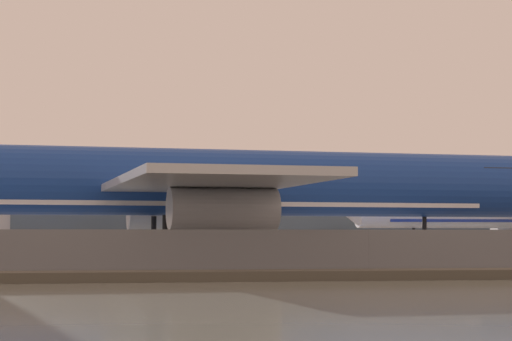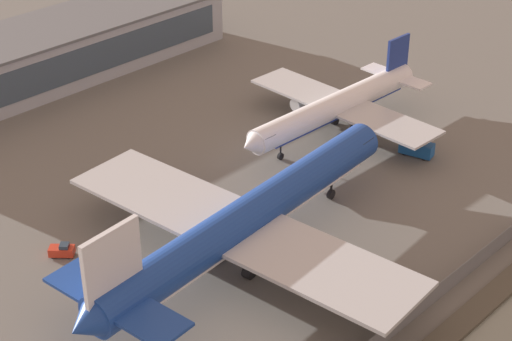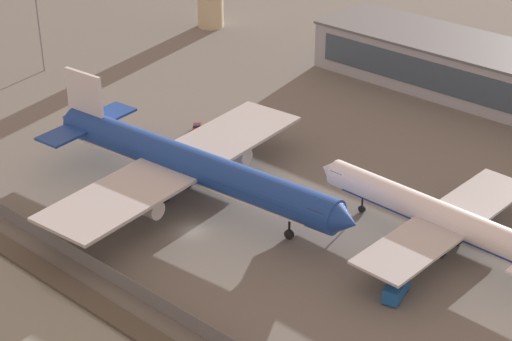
{
  "view_description": "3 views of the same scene",
  "coord_description": "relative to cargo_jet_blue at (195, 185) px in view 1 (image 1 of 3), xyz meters",
  "views": [
    {
      "loc": [
        -15.86,
        -69.18,
        2.24
      ],
      "look_at": [
        -2.46,
        5.67,
        7.17
      ],
      "focal_mm": 70.0,
      "sensor_mm": 36.0,
      "label": 1
    },
    {
      "loc": [
        -70.7,
        -55.85,
        64.25
      ],
      "look_at": [
        3.36,
        14.57,
        5.45
      ],
      "focal_mm": 60.0,
      "sensor_mm": 36.0,
      "label": 2
    },
    {
      "loc": [
        76.5,
        -72.52,
        66.48
      ],
      "look_at": [
        1.28,
        12.59,
        5.42
      ],
      "focal_mm": 60.0,
      "sensor_mm": 36.0,
      "label": 3
    }
  ],
  "objects": [
    {
      "name": "terminal_building",
      "position": [
        15.97,
        66.04,
        -1.08
      ],
      "size": [
        73.01,
        18.12,
        9.92
      ],
      "color": "#9EA3AD",
      "rests_on": "ground"
    },
    {
      "name": "perimeter_fence",
      "position": [
        7.1,
        -22.36,
        -4.78
      ],
      "size": [
        280.0,
        0.1,
        2.54
      ],
      "color": "slate",
      "rests_on": "ground"
    },
    {
      "name": "shoreline_seawall",
      "position": [
        7.1,
        -26.86,
        -5.8
      ],
      "size": [
        320.0,
        3.0,
        0.5
      ],
      "color": "#474238",
      "rests_on": "ground"
    },
    {
      "name": "cargo_jet_blue",
      "position": [
        0.0,
        0.0,
        0.0
      ],
      "size": [
        57.84,
        50.18,
        15.85
      ],
      "color": "#193D93",
      "rests_on": "ground"
    },
    {
      "name": "ground_plane",
      "position": [
        7.1,
        -6.36,
        -6.05
      ],
      "size": [
        500.0,
        500.0,
        0.0
      ],
      "primitive_type": "plane",
      "color": "#66635E"
    }
  ]
}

